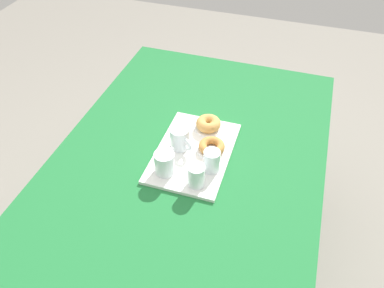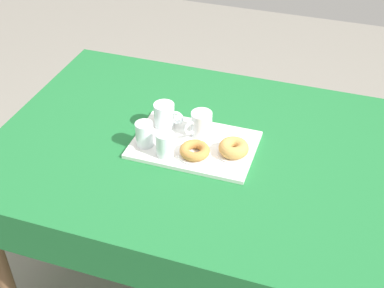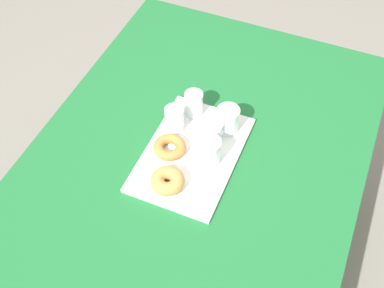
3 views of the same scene
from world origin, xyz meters
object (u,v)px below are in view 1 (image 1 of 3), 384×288
object	(u,v)px
dining_table	(191,167)
tea_mug_left	(165,163)
water_glass_far	(196,177)
serving_tray	(194,152)
tea_mug_right	(180,139)
water_glass_near	(212,162)
sugar_donut_left	(208,124)
sugar_donut_right	(212,146)
donut_plate_left	(208,128)
donut_plate_right	(212,150)

from	to	relation	value
dining_table	tea_mug_left	xyz separation A→B (m)	(-0.14, 0.05, 0.15)
water_glass_far	dining_table	bearing A→B (deg)	23.97
serving_tray	tea_mug_right	bearing A→B (deg)	82.40
serving_tray	tea_mug_left	bearing A→B (deg)	153.14
dining_table	water_glass_near	size ratio (longest dim) A/B	16.21
dining_table	tea_mug_right	xyz separation A→B (m)	(0.00, 0.04, 0.15)
serving_tray	tea_mug_left	xyz separation A→B (m)	(-0.14, 0.07, 0.05)
dining_table	tea_mug_left	world-z (taller)	tea_mug_left
dining_table	tea_mug_left	bearing A→B (deg)	159.19
sugar_donut_left	tea_mug_left	bearing A→B (deg)	163.11
tea_mug_left	sugar_donut_right	xyz separation A→B (m)	(0.16, -0.14, -0.02)
water_glass_far	tea_mug_left	bearing A→B (deg)	78.81
tea_mug_left	water_glass_near	size ratio (longest dim) A/B	1.29
tea_mug_left	sugar_donut_right	bearing A→B (deg)	-40.25
donut_plate_left	sugar_donut_left	world-z (taller)	sugar_donut_left
sugar_donut_left	donut_plate_right	xyz separation A→B (m)	(-0.12, -0.05, -0.03)
dining_table	donut_plate_left	size ratio (longest dim) A/B	13.22
tea_mug_left	sugar_donut_right	distance (m)	0.21
dining_table	donut_plate_left	world-z (taller)	donut_plate_left
water_glass_near	dining_table	bearing A→B (deg)	52.88
water_glass_near	donut_plate_right	xyz separation A→B (m)	(0.10, 0.03, -0.04)
tea_mug_left	tea_mug_right	bearing A→B (deg)	-4.03
tea_mug_left	tea_mug_right	xyz separation A→B (m)	(0.14, -0.01, 0.00)
dining_table	serving_tray	distance (m)	0.10
sugar_donut_left	donut_plate_right	size ratio (longest dim) A/B	0.95
water_glass_far	donut_plate_left	distance (m)	0.32
donut_plate_left	sugar_donut_left	xyz separation A→B (m)	(0.00, 0.00, 0.03)
donut_plate_right	serving_tray	bearing A→B (deg)	109.78
water_glass_far	donut_plate_right	size ratio (longest dim) A/B	0.82
donut_plate_left	sugar_donut_right	world-z (taller)	sugar_donut_right
tea_mug_right	water_glass_near	size ratio (longest dim) A/B	1.15
serving_tray	sugar_donut_left	distance (m)	0.15
serving_tray	donut_plate_left	bearing A→B (deg)	-6.65
tea_mug_left	donut_plate_right	world-z (taller)	tea_mug_left
serving_tray	donut_plate_right	bearing A→B (deg)	-70.22
tea_mug_right	dining_table	bearing A→B (deg)	-90.31
water_glass_far	donut_plate_right	distance (m)	0.19
dining_table	donut_plate_right	world-z (taller)	donut_plate_right
dining_table	water_glass_near	world-z (taller)	water_glass_near
dining_table	water_glass_far	world-z (taller)	water_glass_far
serving_tray	donut_plate_right	size ratio (longest dim) A/B	3.92
water_glass_far	sugar_donut_left	size ratio (longest dim) A/B	0.86
water_glass_far	tea_mug_right	bearing A→B (deg)	35.23
water_glass_far	donut_plate_right	world-z (taller)	water_glass_far
water_glass_near	serving_tray	bearing A→B (deg)	51.64
serving_tray	dining_table	bearing A→B (deg)	62.03
sugar_donut_right	donut_plate_right	bearing A→B (deg)	0.00
tea_mug_left	donut_plate_left	distance (m)	0.30
tea_mug_right	donut_plate_left	distance (m)	0.16
tea_mug_right	serving_tray	bearing A→B (deg)	-97.60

